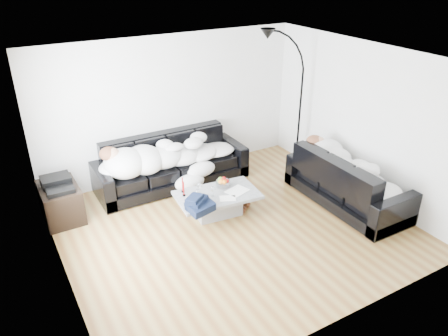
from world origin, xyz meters
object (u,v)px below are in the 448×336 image
candle_right (183,185)px  av_cabinet (61,202)px  coffee_table (217,204)px  wine_glass_b (198,194)px  wine_glass_c (213,191)px  fruit_bowl (223,182)px  stereo (57,183)px  floor_lamp (300,109)px  shoes (239,207)px  sofa_right (348,180)px  sleeper_back (172,153)px  wine_glass_a (199,188)px  sleeper_right (349,169)px  sofa_back (172,162)px  candle_left (184,189)px

candle_right → av_cabinet: bearing=155.0°
coffee_table → av_cabinet: size_ratio=1.57×
coffee_table → wine_glass_b: bearing=176.3°
coffee_table → wine_glass_b: size_ratio=7.98×
wine_glass_c → fruit_bowl: bearing=34.7°
candle_right → stereo: bearing=155.0°
coffee_table → floor_lamp: (2.23, 0.79, 1.00)m
fruit_bowl → shoes: size_ratio=0.56×
candle_right → sofa_right: bearing=-23.5°
sleeper_back → floor_lamp: 2.55m
wine_glass_a → wine_glass_c: bearing=-52.8°
av_cabinet → wine_glass_a: bearing=-27.1°
sleeper_back → sleeper_right: sleeper_back is taller
sleeper_right → stereo: size_ratio=4.24×
shoes → stereo: bearing=178.0°
sleeper_right → stereo: bearing=65.9°
wine_glass_c → candle_right: 0.51m
sofa_back → stereo: size_ratio=6.22×
wine_glass_c → coffee_table: bearing=21.7°
wine_glass_c → candle_left: bearing=148.3°
sofa_back → stereo: 2.01m
sofa_right → shoes: (-1.69, 0.72, -0.39)m
fruit_bowl → wine_glass_b: (-0.55, -0.15, 0.01)m
wine_glass_a → stereo: 2.21m
sleeper_right → candle_right: sleeper_right is taller
sleeper_right → sofa_right: bearing=-180.0°
candle_right → shoes: bearing=-24.5°
wine_glass_a → sleeper_right: bearing=-21.8°
fruit_bowl → floor_lamp: floor_lamp is taller
stereo → floor_lamp: 4.49m
stereo → candle_right: bearing=-24.9°
sleeper_back → coffee_table: sleeper_back is taller
sofa_right → coffee_table: sofa_right is taller
sofa_back → stereo: sofa_back is taller
wine_glass_b → candle_right: candle_right is taller
wine_glass_c → av_cabinet: av_cabinet is taller
wine_glass_b → shoes: (0.71, -0.08, -0.41)m
fruit_bowl → av_cabinet: size_ratio=0.29×
stereo → wine_glass_a: bearing=-26.6°
sofa_back → wine_glass_b: sofa_back is taller
fruit_bowl → wine_glass_c: (-0.31, -0.21, 0.01)m
candle_left → shoes: 1.01m
fruit_bowl → wine_glass_b: wine_glass_b is taller
wine_glass_a → wine_glass_b: wine_glass_a is taller
sofa_back → wine_glass_a: bearing=-91.4°
sofa_right → coffee_table: (-2.06, 0.77, -0.25)m
fruit_bowl → av_cabinet: bearing=158.2°
floor_lamp → candle_left: bearing=-164.8°
sleeper_back → candle_right: 0.98m
sleeper_back → wine_glass_b: (-0.12, -1.24, -0.19)m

